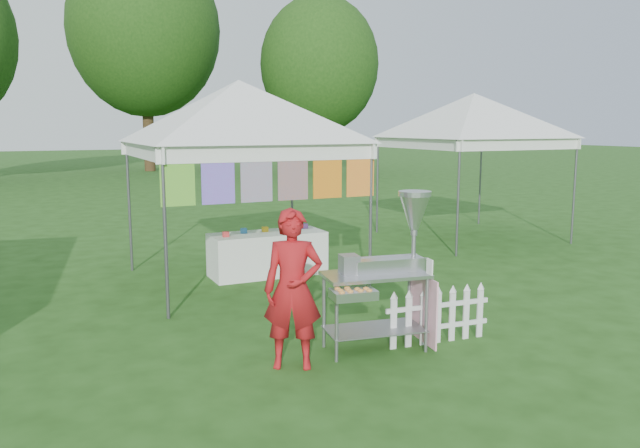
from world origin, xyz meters
TOP-DOWN VIEW (x-y plane):
  - ground at (0.00, 0.00)m, footprint 120.00×120.00m
  - canopy_main at (0.00, 3.49)m, footprint 4.24×4.24m
  - canopy_right at (5.50, 5.00)m, footprint 4.24×4.24m
  - tree_mid at (3.00, 28.00)m, footprint 7.60×7.60m
  - tree_right at (10.00, 22.00)m, footprint 5.60×5.60m
  - donut_cart at (0.50, 0.03)m, footprint 1.29×0.80m
  - vendor at (-0.63, -0.00)m, footprint 0.68×0.58m
  - picket_fence at (1.05, -0.05)m, footprint 1.26×0.12m
  - display_table at (0.49, 3.70)m, footprint 1.80×0.70m

SIDE VIEW (x-z plane):
  - ground at x=0.00m, z-range 0.00..0.00m
  - picket_fence at x=1.05m, z-range 0.01..0.57m
  - display_table at x=0.49m, z-range 0.00..0.68m
  - vendor at x=-0.63m, z-range 0.00..1.56m
  - donut_cart at x=0.50m, z-range 0.15..1.81m
  - canopy_main at x=0.00m, z-range 1.26..4.71m
  - canopy_right at x=5.50m, z-range 1.27..4.72m
  - tree_right at x=10.00m, z-range 0.97..9.39m
  - tree_mid at x=3.00m, z-range 1.38..12.90m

